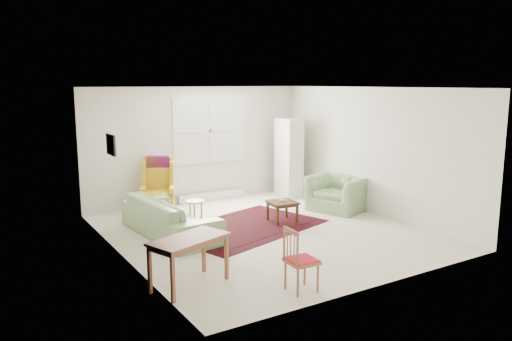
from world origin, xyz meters
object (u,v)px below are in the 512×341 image
wingback_chair (158,185)px  cabinet (289,158)px  desk_chair (302,259)px  sofa (170,209)px  coffee_table (282,211)px  desk (189,262)px  armchair (338,190)px  stool (195,212)px

wingback_chair → cabinet: 3.11m
desk_chair → sofa: bearing=13.2°
sofa → wingback_chair: bearing=-18.0°
cabinet → desk_chair: cabinet is taller
coffee_table → desk: 3.30m
wingback_chair → coffee_table: bearing=-23.7°
sofa → coffee_table: bearing=-103.5°
wingback_chair → desk_chair: (0.13, -4.63, -0.14)m
sofa → wingback_chair: 1.61m
sofa → armchair: size_ratio=2.07×
cabinet → desk: (-4.09, -3.57, -0.57)m
armchair → coffee_table: 1.50m
stool → desk: (-1.26, -2.54, 0.09)m
cabinet → desk_chair: 5.36m
sofa → desk: (-0.62, -2.20, -0.13)m
armchair → desk_chair: bearing=-66.3°
sofa → coffee_table: size_ratio=4.59×
armchair → cabinet: size_ratio=0.61×
desk → desk_chair: desk_chair is taller
armchair → wingback_chair: size_ratio=0.97×
armchair → desk_chair: armchair is taller
wingback_chair → cabinet: cabinet is taller
stool → cabinet: (2.83, 1.03, 0.66)m
armchair → desk: size_ratio=1.05×
coffee_table → cabinet: (1.36, 1.72, 0.69)m
stool → desk_chair: size_ratio=0.56×
armchair → desk_chair: (-3.07, -2.85, -0.01)m
armchair → wingback_chair: 3.66m
stool → desk: size_ratio=0.45×
armchair → wingback_chair: wingback_chair is taller
sofa → desk: sofa is taller
desk → coffee_table: bearing=34.2°
armchair → stool: 3.00m
cabinet → stool: bearing=-155.8°
coffee_table → armchair: bearing=4.9°
coffee_table → cabinet: 2.30m
sofa → desk: size_ratio=2.19×
coffee_table → stool: size_ratio=1.05×
stool → desk_chair: bearing=-92.1°
desk → desk_chair: size_ratio=1.24×
desk → armchair: bearing=25.2°
armchair → coffee_table: size_ratio=2.22×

